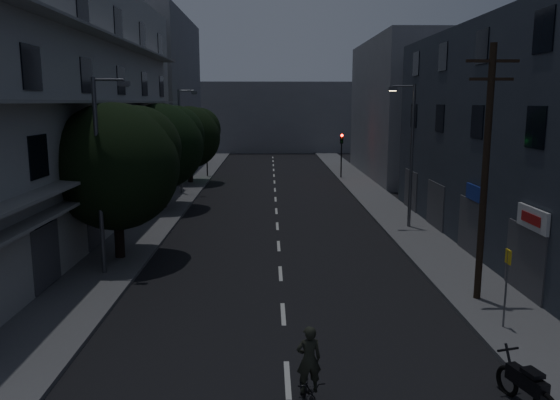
{
  "coord_description": "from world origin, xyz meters",
  "views": [
    {
      "loc": [
        -0.46,
        -11.25,
        7.18
      ],
      "look_at": [
        0.0,
        12.0,
        3.0
      ],
      "focal_mm": 35.0,
      "sensor_mm": 36.0,
      "label": 1
    }
  ],
  "objects_px": {
    "utility_pole": "(485,169)",
    "cyclist": "(309,381)",
    "bus_stop_sign": "(507,274)",
    "motorcycle": "(526,387)"
  },
  "relations": [
    {
      "from": "utility_pole",
      "to": "cyclist",
      "type": "relative_size",
      "value": 4.35
    },
    {
      "from": "bus_stop_sign",
      "to": "motorcycle",
      "type": "relative_size",
      "value": 1.24
    },
    {
      "from": "utility_pole",
      "to": "cyclist",
      "type": "bearing_deg",
      "value": -133.91
    },
    {
      "from": "motorcycle",
      "to": "cyclist",
      "type": "distance_m",
      "value": 5.18
    },
    {
      "from": "bus_stop_sign",
      "to": "cyclist",
      "type": "relative_size",
      "value": 1.22
    },
    {
      "from": "cyclist",
      "to": "utility_pole",
      "type": "bearing_deg",
      "value": 36.48
    },
    {
      "from": "utility_pole",
      "to": "motorcycle",
      "type": "xyz_separation_m",
      "value": [
        -1.47,
        -6.95,
        -4.34
      ]
    },
    {
      "from": "bus_stop_sign",
      "to": "utility_pole",
      "type": "bearing_deg",
      "value": 86.94
    },
    {
      "from": "utility_pole",
      "to": "cyclist",
      "type": "xyz_separation_m",
      "value": [
        -6.64,
        -6.9,
        -4.17
      ]
    },
    {
      "from": "utility_pole",
      "to": "bus_stop_sign",
      "type": "height_order",
      "value": "utility_pole"
    }
  ]
}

